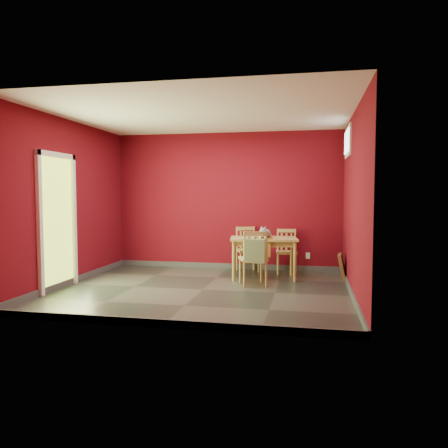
% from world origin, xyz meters
% --- Properties ---
extents(ground, '(4.50, 4.50, 0.00)m').
position_xyz_m(ground, '(0.00, 0.00, 0.00)').
color(ground, '#2D342D').
rests_on(ground, ground).
extents(room_shell, '(4.50, 4.50, 4.50)m').
position_xyz_m(room_shell, '(0.00, 0.00, 0.05)').
color(room_shell, '#5C0914').
rests_on(room_shell, ground).
extents(doorway, '(0.06, 1.01, 2.13)m').
position_xyz_m(doorway, '(-2.23, -0.40, 1.12)').
color(doorway, '#B7D838').
rests_on(doorway, ground).
extents(window, '(0.05, 0.90, 0.50)m').
position_xyz_m(window, '(2.23, 1.00, 2.35)').
color(window, white).
rests_on(window, room_shell).
extents(outlet_plate, '(0.08, 0.02, 0.12)m').
position_xyz_m(outlet_plate, '(1.60, 1.99, 0.30)').
color(outlet_plate, silver).
rests_on(outlet_plate, room_shell).
extents(dining_table, '(1.24, 0.83, 0.72)m').
position_xyz_m(dining_table, '(0.83, 1.11, 0.63)').
color(dining_table, tan).
rests_on(dining_table, ground).
extents(table_runner, '(0.38, 0.67, 0.32)m').
position_xyz_m(table_runner, '(0.83, 1.00, 0.67)').
color(table_runner, '#966226').
rests_on(table_runner, dining_table).
extents(chair_far_left, '(0.52, 0.52, 0.86)m').
position_xyz_m(chair_far_left, '(0.45, 1.74, 0.44)').
color(chair_far_left, tan).
rests_on(chair_far_left, ground).
extents(chair_far_right, '(0.42, 0.42, 0.83)m').
position_xyz_m(chair_far_right, '(1.21, 1.72, 0.42)').
color(chair_far_right, tan).
rests_on(chair_far_right, ground).
extents(chair_near, '(0.54, 0.54, 0.90)m').
position_xyz_m(chair_near, '(0.74, 0.48, 0.46)').
color(chair_near, tan).
rests_on(chair_near, ground).
extents(tote_bag, '(0.32, 0.19, 0.45)m').
position_xyz_m(tote_bag, '(0.78, 0.27, 0.59)').
color(tote_bag, '#73945F').
rests_on(tote_bag, chair_near).
extents(cat, '(0.25, 0.46, 0.23)m').
position_xyz_m(cat, '(0.85, 1.06, 0.84)').
color(cat, slate).
rests_on(cat, table_runner).
extents(picture_frame, '(0.19, 0.47, 0.45)m').
position_xyz_m(picture_frame, '(2.19, 1.21, 0.23)').
color(picture_frame, brown).
rests_on(picture_frame, ground).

